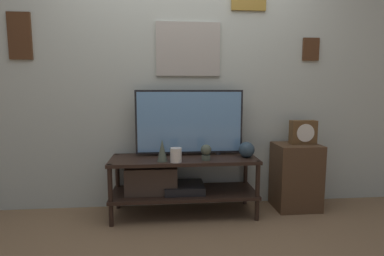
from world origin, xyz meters
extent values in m
plane|color=#846647|center=(0.00, 0.00, 0.00)|extent=(12.00, 12.00, 0.00)
cube|color=beige|center=(0.00, 0.54, 1.35)|extent=(6.40, 0.06, 2.70)
cube|color=#B2ADA3|center=(0.06, 0.50, 1.54)|extent=(0.61, 0.02, 0.50)
cube|color=#B2BCC6|center=(0.06, 0.50, 1.54)|extent=(0.57, 0.01, 0.47)
cube|color=#4C2D19|center=(-1.46, 0.50, 1.63)|extent=(0.20, 0.02, 0.42)
cube|color=beige|center=(-1.46, 0.50, 1.63)|extent=(0.17, 0.01, 0.38)
cube|color=#4C2D19|center=(1.27, 0.50, 1.55)|extent=(0.16, 0.02, 0.22)
cube|color=white|center=(1.27, 0.50, 1.55)|extent=(0.13, 0.01, 0.18)
cube|color=black|center=(0.00, 0.27, 0.52)|extent=(1.33, 0.45, 0.03)
cube|color=black|center=(0.00, 0.27, 0.20)|extent=(1.33, 0.45, 0.03)
cylinder|color=black|center=(-0.63, 0.07, 0.27)|extent=(0.04, 0.04, 0.54)
cylinder|color=black|center=(0.63, 0.07, 0.27)|extent=(0.04, 0.04, 0.54)
cylinder|color=black|center=(-0.63, 0.46, 0.27)|extent=(0.04, 0.04, 0.54)
cylinder|color=black|center=(0.63, 0.46, 0.27)|extent=(0.04, 0.04, 0.54)
cube|color=black|center=(0.00, 0.27, 0.25)|extent=(0.36, 0.32, 0.07)
cube|color=#47382D|center=(-0.30, 0.27, 0.34)|extent=(0.46, 0.25, 0.24)
cylinder|color=black|center=(-0.22, 0.37, 0.55)|extent=(0.05, 0.05, 0.02)
cylinder|color=black|center=(0.33, 0.37, 0.55)|extent=(0.05, 0.05, 0.02)
cube|color=black|center=(0.06, 0.37, 0.86)|extent=(1.00, 0.04, 0.59)
cube|color=#6B9ED1|center=(0.06, 0.35, 0.86)|extent=(0.97, 0.01, 0.56)
sphere|color=#2D4251|center=(0.57, 0.22, 0.61)|extent=(0.14, 0.14, 0.14)
cone|color=#4C5647|center=(-0.20, 0.14, 0.64)|extent=(0.09, 0.09, 0.19)
cylinder|color=silver|center=(-0.08, 0.10, 0.60)|extent=(0.10, 0.10, 0.12)
cylinder|color=#4C5647|center=(0.19, 0.15, 0.56)|extent=(0.08, 0.08, 0.05)
sphere|color=#4C5647|center=(0.19, 0.15, 0.63)|extent=(0.09, 0.09, 0.09)
cube|color=#513823|center=(1.09, 0.32, 0.32)|extent=(0.41, 0.35, 0.63)
cube|color=brown|center=(1.15, 0.33, 0.75)|extent=(0.24, 0.10, 0.23)
cylinder|color=white|center=(1.15, 0.28, 0.75)|extent=(0.17, 0.01, 0.17)
camera|label=1|loc=(-0.17, -2.40, 1.15)|focal=28.00mm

